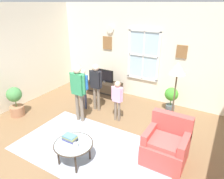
{
  "coord_description": "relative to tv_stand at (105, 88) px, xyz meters",
  "views": [
    {
      "loc": [
        2.18,
        -2.49,
        2.79
      ],
      "look_at": [
        0.15,
        0.95,
        1.08
      ],
      "focal_mm": 32.98,
      "sensor_mm": 36.0,
      "label": 1
    }
  ],
  "objects": [
    {
      "name": "tv_stand",
      "position": [
        0.0,
        0.0,
        0.0
      ],
      "size": [
        1.09,
        0.46,
        0.45
      ],
      "color": "#2D2319",
      "rests_on": "ground_plane"
    },
    {
      "name": "floor_lamp",
      "position": [
        2.47,
        -1.3,
        1.24
      ],
      "size": [
        0.32,
        0.32,
        1.75
      ],
      "color": "black",
      "rests_on": "ground_plane"
    },
    {
      "name": "person_pink_shirt",
      "position": [
        1.11,
        -1.15,
        0.44
      ],
      "size": [
        0.32,
        0.15,
        1.06
      ],
      "color": "#726656",
      "rests_on": "ground_plane"
    },
    {
      "name": "potted_plant_by_window",
      "position": [
        2.12,
        0.02,
        0.21
      ],
      "size": [
        0.36,
        0.36,
        0.69
      ],
      "color": "#4C565B",
      "rests_on": "ground_plane"
    },
    {
      "name": "remote_near_books",
      "position": [
        1.22,
        -2.87,
        0.2
      ],
      "size": [
        0.08,
        0.15,
        0.02
      ],
      "primitive_type": "cube",
      "rotation": [
        0.0,
        0.0,
        0.34
      ],
      "color": "black",
      "rests_on": "coffee_table"
    },
    {
      "name": "person_green_shirt",
      "position": [
        0.29,
        -1.63,
        0.69
      ],
      "size": [
        0.44,
        0.2,
        1.46
      ],
      "color": "#726656",
      "rests_on": "ground_plane"
    },
    {
      "name": "television",
      "position": [
        0.0,
        -0.0,
        0.44
      ],
      "size": [
        0.61,
        0.08,
        0.41
      ],
      "color": "#4C4C4C",
      "rests_on": "tv_stand"
    },
    {
      "name": "area_rug",
      "position": [
        1.23,
        -2.39,
        -0.22
      ],
      "size": [
        3.19,
        1.82,
        0.01
      ],
      "primitive_type": "cube",
      "color": "#999EAD",
      "rests_on": "ground_plane"
    },
    {
      "name": "potted_plant_corner",
      "position": [
        -1.3,
        -2.27,
        0.2
      ],
      "size": [
        0.38,
        0.38,
        0.8
      ],
      "color": "#9E6B4C",
      "rests_on": "ground_plane"
    },
    {
      "name": "armchair",
      "position": [
        2.58,
        -1.92,
        0.1
      ],
      "size": [
        0.76,
        0.74,
        0.87
      ],
      "color": "#D14C47",
      "rests_on": "ground_plane"
    },
    {
      "name": "cup",
      "position": [
        1.24,
        -2.9,
        0.23
      ],
      "size": [
        0.09,
        0.09,
        0.08
      ],
      "primitive_type": "cylinder",
      "color": "white",
      "rests_on": "coffee_table"
    },
    {
      "name": "back_wall",
      "position": [
        1.1,
        0.51,
        1.17
      ],
      "size": [
        5.72,
        0.17,
        2.79
      ],
      "color": "silver",
      "rests_on": "ground_plane"
    },
    {
      "name": "person_blue_shirt",
      "position": [
        -0.02,
        -1.05,
        0.5
      ],
      "size": [
        0.35,
        0.16,
        1.15
      ],
      "color": "#333851",
      "rests_on": "ground_plane"
    },
    {
      "name": "ground_plane",
      "position": [
        1.1,
        -2.63,
        -0.24
      ],
      "size": [
        6.32,
        6.76,
        0.02
      ],
      "primitive_type": "cube",
      "color": "brown"
    },
    {
      "name": "book_stack",
      "position": [
        1.01,
        -2.8,
        0.24
      ],
      "size": [
        0.27,
        0.16,
        0.1
      ],
      "color": "#463F85",
      "rests_on": "coffee_table"
    },
    {
      "name": "person_black_shirt",
      "position": [
        0.34,
        -0.94,
        0.6
      ],
      "size": [
        0.4,
        0.18,
        1.32
      ],
      "color": "#726656",
      "rests_on": "ground_plane"
    },
    {
      "name": "remote_near_cup",
      "position": [
        1.12,
        -2.8,
        0.2
      ],
      "size": [
        0.07,
        0.15,
        0.02
      ],
      "primitive_type": "cube",
      "rotation": [
        0.0,
        0.0,
        -0.26
      ],
      "color": "black",
      "rests_on": "coffee_table"
    },
    {
      "name": "coffee_table",
      "position": [
        1.14,
        -2.85,
        0.16
      ],
      "size": [
        0.72,
        0.72,
        0.42
      ],
      "color": "#99B2B7",
      "rests_on": "ground_plane"
    }
  ]
}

